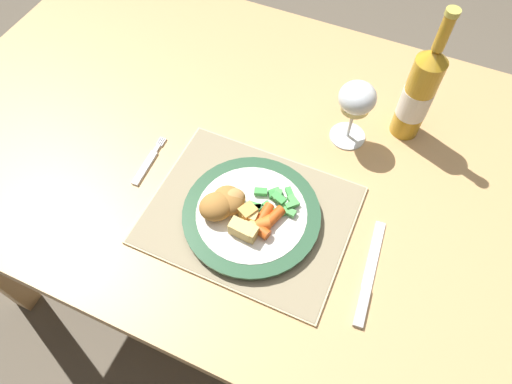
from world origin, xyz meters
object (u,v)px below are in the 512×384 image
(fork, at_px, (147,164))
(table_knife, at_px, (368,281))
(wine_glass, at_px, (357,101))
(bottle, at_px, (418,93))
(dinner_plate, at_px, (252,215))
(dining_table, at_px, (256,170))

(fork, bearing_deg, table_knife, -6.98)
(fork, xyz_separation_m, wine_glass, (0.35, 0.24, 0.10))
(fork, xyz_separation_m, bottle, (0.45, 0.31, 0.11))
(wine_glass, bearing_deg, fork, -145.87)
(bottle, bearing_deg, table_knife, -85.47)
(dinner_plate, bearing_deg, wine_glass, 68.82)
(dining_table, relative_size, table_knife, 6.94)
(bottle, bearing_deg, dinner_plate, -121.86)
(fork, height_order, table_knife, table_knife)
(dinner_plate, bearing_deg, fork, 173.31)
(table_knife, bearing_deg, dining_table, 147.29)
(dining_table, relative_size, fork, 11.39)
(dinner_plate, bearing_deg, bottle, 58.14)
(dinner_plate, relative_size, wine_glass, 1.74)
(fork, height_order, bottle, bottle)
(bottle, bearing_deg, wine_glass, -147.00)
(fork, distance_m, table_knife, 0.49)
(dinner_plate, relative_size, table_knife, 1.24)
(dining_table, distance_m, wine_glass, 0.28)
(dinner_plate, distance_m, wine_glass, 0.30)
(dining_table, xyz_separation_m, wine_glass, (0.17, 0.10, 0.19))
(dining_table, height_order, table_knife, table_knife)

